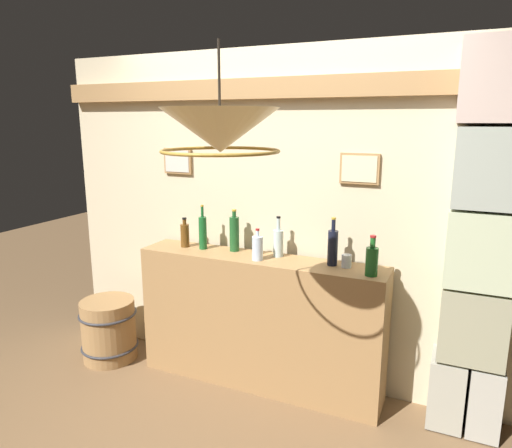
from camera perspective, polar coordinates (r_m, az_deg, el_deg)
name	(u,v)px	position (r m, az deg, el deg)	size (l,w,h in m)	color
panelled_rear_partition	(272,210)	(3.38, 2.03, 1.73)	(3.52, 0.15, 2.40)	beige
stone_pillar	(481,247)	(3.02, 26.06, -2.59)	(0.41, 0.34, 2.34)	#A5A391
bar_shelf_unit	(259,322)	(3.41, 0.35, -11.98)	(1.79, 0.33, 0.97)	#9E7547
liquor_bottle_whiskey	(333,247)	(3.07, 9.46, -2.79)	(0.07, 0.07, 0.32)	black
liquor_bottle_gin	(203,232)	(3.44, -6.59, -0.99)	(0.06, 0.06, 0.33)	#175725
liquor_bottle_scotch	(185,235)	(3.52, -8.78, -1.32)	(0.07, 0.07, 0.23)	brown
liquor_bottle_sherry	(234,233)	(3.37, -2.70, -1.16)	(0.07, 0.07, 0.31)	#1B4E22
liquor_bottle_amaro	(372,260)	(2.92, 14.12, -4.37)	(0.08, 0.08, 0.26)	#1A5820
liquor_bottle_vermouth	(258,248)	(3.15, 0.19, -2.96)	(0.07, 0.07, 0.22)	silver
liquor_bottle_vodka	(278,242)	(3.24, 2.77, -2.24)	(0.07, 0.07, 0.29)	#ADC3BF
glass_tumbler_rocks	(347,261)	(3.07, 11.12, -4.50)	(0.07, 0.07, 0.08)	silver
glass_tumbler_highball	(256,247)	(3.30, 0.06, -2.81)	(0.06, 0.06, 0.11)	silver
pendant_lamp	(220,132)	(2.11, -4.46, 11.30)	(0.54, 0.54, 0.49)	beige
wooden_barrel	(109,329)	(4.02, -17.72, -12.31)	(0.46, 0.46, 0.50)	#9E7547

